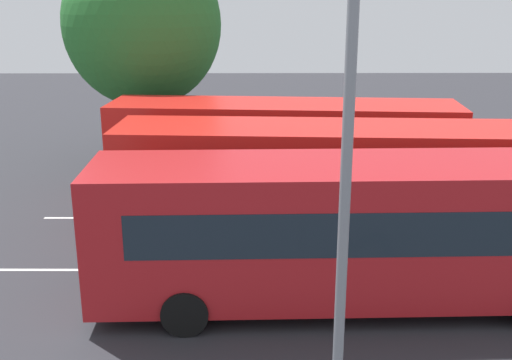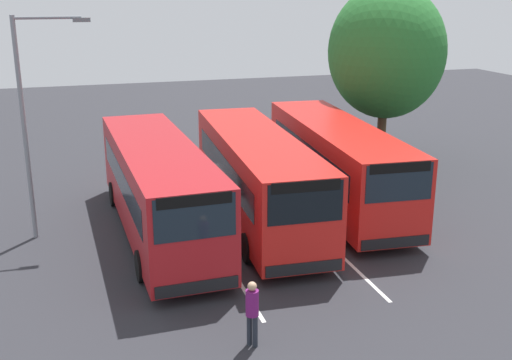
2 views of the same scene
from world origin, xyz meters
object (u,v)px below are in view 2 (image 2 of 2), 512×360
at_px(bus_far_left, 158,186).
at_px(bus_center_left, 257,175).
at_px(street_lamp, 30,114).
at_px(depot_tree, 386,52).
at_px(pedestrian, 252,308).
at_px(bus_center_right, 337,161).

bearing_deg(bus_far_left, bus_center_left, 92.63).
bearing_deg(bus_far_left, street_lamp, -104.72).
bearing_deg(street_lamp, depot_tree, 19.99).
relative_size(pedestrian, depot_tree, 0.20).
height_order(bus_center_right, pedestrian, bus_center_right).
bearing_deg(depot_tree, street_lamp, -71.13).
bearing_deg(bus_far_left, depot_tree, 116.68).
distance_m(bus_center_right, street_lamp, 11.57).
distance_m(bus_far_left, pedestrian, 8.06).
bearing_deg(depot_tree, bus_center_left, -53.68).
relative_size(bus_center_left, bus_center_right, 1.00).
bearing_deg(bus_center_right, street_lamp, -84.32).
height_order(bus_center_left, depot_tree, depot_tree).
bearing_deg(depot_tree, bus_center_right, -42.37).
distance_m(bus_center_left, street_lamp, 8.12).
relative_size(bus_far_left, bus_center_right, 0.99).
xyz_separation_m(bus_center_right, depot_tree, (-5.27, 4.81, 3.66)).
height_order(bus_far_left, street_lamp, street_lamp).
bearing_deg(pedestrian, depot_tree, 10.05).
bearing_deg(street_lamp, bus_far_left, -12.25).
relative_size(street_lamp, depot_tree, 0.87).
distance_m(pedestrian, depot_tree, 18.73).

